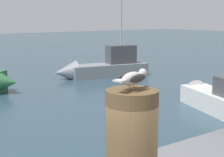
{
  "coord_description": "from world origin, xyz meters",
  "views": [
    {
      "loc": [
        -2.43,
        -2.53,
        3.15
      ],
      "look_at": [
        -0.81,
        -0.32,
        2.66
      ],
      "focal_mm": 56.58,
      "sensor_mm": 36.0,
      "label": 1
    }
  ],
  "objects_px": {
    "boat_grey": "(101,67)",
    "boat_white": "(211,98)",
    "seagull": "(133,78)",
    "mooring_post": "(132,143)"
  },
  "relations": [
    {
      "from": "boat_grey",
      "to": "mooring_post",
      "type": "bearing_deg",
      "value": -123.71
    },
    {
      "from": "seagull",
      "to": "boat_grey",
      "type": "bearing_deg",
      "value": 56.31
    },
    {
      "from": "boat_grey",
      "to": "boat_white",
      "type": "distance_m",
      "value": 7.52
    },
    {
      "from": "mooring_post",
      "to": "boat_white",
      "type": "bearing_deg",
      "value": 34.25
    },
    {
      "from": "seagull",
      "to": "boat_white",
      "type": "height_order",
      "value": "seagull"
    },
    {
      "from": "seagull",
      "to": "boat_grey",
      "type": "xyz_separation_m",
      "value": [
        8.69,
        13.03,
        -2.21
      ]
    },
    {
      "from": "seagull",
      "to": "boat_grey",
      "type": "distance_m",
      "value": 15.82
    },
    {
      "from": "boat_grey",
      "to": "boat_white",
      "type": "relative_size",
      "value": 1.22
    },
    {
      "from": "mooring_post",
      "to": "seagull",
      "type": "distance_m",
      "value": 0.5
    },
    {
      "from": "boat_grey",
      "to": "boat_white",
      "type": "height_order",
      "value": "boat_grey"
    }
  ]
}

